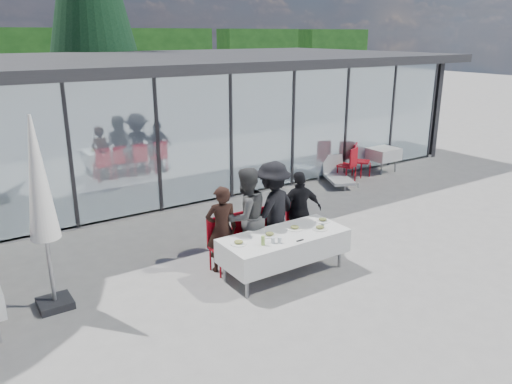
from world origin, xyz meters
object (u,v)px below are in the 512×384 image
diner_chair_c (272,229)px  diner_c (273,210)px  diner_a (222,229)px  spare_chair_b (350,163)px  diner_d (299,211)px  diner_chair_d (298,222)px  plate_a (239,243)px  plate_extra (320,228)px  dining_table (284,246)px  folded_eyeglasses (300,240)px  plate_c (295,228)px  diner_b (246,217)px  plate_b (270,235)px  lounger (336,174)px  juice_bottle (263,241)px  plate_d (323,220)px  diner_chair_b (245,236)px  spare_table_right (382,154)px  market_umbrella (40,190)px  diner_chair_a (221,242)px  spare_chair_a (359,158)px

diner_chair_c → diner_c: bearing=-90.0°
diner_a → spare_chair_b: size_ratio=1.62×
diner_d → diner_chair_d: size_ratio=1.61×
plate_a → plate_extra: (1.55, -0.24, 0.00)m
spare_chair_b → plate_extra: bearing=-139.2°
dining_table → folded_eyeglasses: 0.44m
diner_a → plate_c: size_ratio=5.73×
diner_b → folded_eyeglasses: diner_b is taller
plate_b → spare_chair_b: size_ratio=0.28×
diner_chair_d → lounger: bearing=38.4°
juice_bottle → spare_chair_b: (5.60, 3.78, -0.29)m
diner_b → lounger: diner_b is taller
diner_c → plate_d: size_ratio=6.73×
plate_a → plate_d: (1.84, 0.03, 0.00)m
diner_chair_b → diner_c: diner_c is taller
diner_b → diner_c: size_ratio=0.99×
diner_b → diner_d: diner_b is taller
dining_table → plate_b: size_ratio=8.21×
diner_c → plate_c: size_ratio=6.73×
spare_table_right → spare_chair_b: bearing=-171.3°
plate_a → folded_eyeglasses: size_ratio=1.97×
juice_bottle → spare_chair_b: 6.76m
plate_b → plate_d: (1.22, 0.03, 0.00)m
folded_eyeglasses → market_umbrella: (-3.68, 1.44, 1.15)m
diner_chair_c → spare_chair_b: (4.77, 2.86, 0.00)m
diner_d → plate_extra: 0.92m
diner_chair_d → plate_d: size_ratio=3.54×
plate_a → spare_chair_b: spare_chair_b is taller
spare_chair_b → spare_table_right: bearing=8.7°
diner_d → market_umbrella: (-4.54, 0.35, 1.12)m
folded_eyeglasses → spare_chair_b: (4.98, 3.98, -0.22)m
diner_d → diner_c: bearing=13.8°
diner_chair_a → diner_chair_b: 0.51m
folded_eyeglasses → spare_chair_a: spare_chair_a is taller
spare_table_right → plate_c: bearing=-149.2°
plate_b → juice_bottle: size_ratio=1.74×
juice_bottle → market_umbrella: size_ratio=0.05×
diner_chair_c → diner_chair_d: 0.64m
plate_extra → market_umbrella: size_ratio=0.09×
plate_c → plate_d: (0.67, 0.02, 0.00)m
spare_table_right → diner_chair_a: bearing=-157.4°
diner_d → folded_eyeglasses: 1.39m
spare_chair_a → diner_chair_b: bearing=-152.4°
diner_chair_a → market_umbrella: 3.14m
diner_c → juice_bottle: (-0.83, -0.89, -0.10)m
diner_chair_b → spare_chair_a: same height
diner_d → spare_chair_a: bearing=-132.6°
diner_chair_c → lounger: (4.35, 2.94, -0.28)m
diner_b → diner_c: bearing=174.2°
market_umbrella → lounger: market_umbrella is taller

